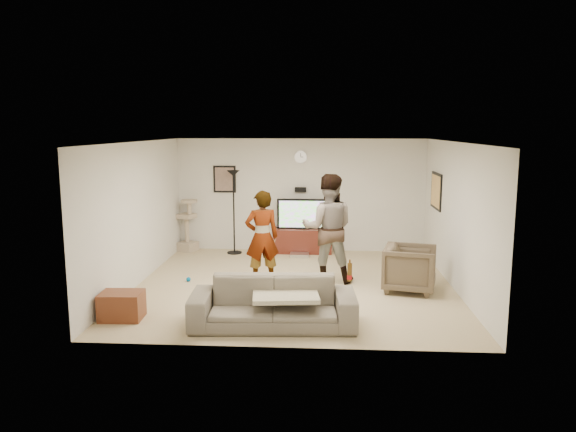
# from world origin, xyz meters

# --- Properties ---
(floor) EXTENTS (5.50, 5.50, 0.02)m
(floor) POSITION_xyz_m (0.00, 0.00, -0.01)
(floor) COLOR tan
(floor) RESTS_ON ground
(ceiling) EXTENTS (5.50, 5.50, 0.02)m
(ceiling) POSITION_xyz_m (0.00, 0.00, 2.51)
(ceiling) COLOR silver
(ceiling) RESTS_ON wall_back
(wall_back) EXTENTS (5.50, 0.04, 2.50)m
(wall_back) POSITION_xyz_m (0.00, 2.75, 1.25)
(wall_back) COLOR silver
(wall_back) RESTS_ON floor
(wall_front) EXTENTS (5.50, 0.04, 2.50)m
(wall_front) POSITION_xyz_m (0.00, -2.75, 1.25)
(wall_front) COLOR silver
(wall_front) RESTS_ON floor
(wall_left) EXTENTS (0.04, 5.50, 2.50)m
(wall_left) POSITION_xyz_m (-2.75, 0.00, 1.25)
(wall_left) COLOR silver
(wall_left) RESTS_ON floor
(wall_right) EXTENTS (0.04, 5.50, 2.50)m
(wall_right) POSITION_xyz_m (2.75, 0.00, 1.25)
(wall_right) COLOR silver
(wall_right) RESTS_ON floor
(wall_clock) EXTENTS (0.26, 0.04, 0.26)m
(wall_clock) POSITION_xyz_m (0.00, 2.72, 2.10)
(wall_clock) COLOR white
(wall_clock) RESTS_ON wall_back
(wall_speaker) EXTENTS (0.25, 0.10, 0.10)m
(wall_speaker) POSITION_xyz_m (0.00, 2.69, 1.38)
(wall_speaker) COLOR black
(wall_speaker) RESTS_ON wall_back
(picture_back) EXTENTS (0.42, 0.03, 0.52)m
(picture_back) POSITION_xyz_m (-1.70, 2.73, 1.60)
(picture_back) COLOR #7A6259
(picture_back) RESTS_ON wall_back
(picture_right) EXTENTS (0.03, 0.78, 0.62)m
(picture_right) POSITION_xyz_m (2.73, 1.60, 1.50)
(picture_right) COLOR tan
(picture_right) RESTS_ON wall_right
(tv_stand) EXTENTS (1.29, 0.45, 0.54)m
(tv_stand) POSITION_xyz_m (0.06, 2.50, 0.27)
(tv_stand) COLOR #481A12
(tv_stand) RESTS_ON floor
(console_box) EXTENTS (0.40, 0.30, 0.07)m
(console_box) POSITION_xyz_m (0.01, 2.11, 0.04)
(console_box) COLOR silver
(console_box) RESTS_ON floor
(tv) EXTENTS (1.12, 0.08, 0.66)m
(tv) POSITION_xyz_m (0.06, 2.50, 0.87)
(tv) COLOR black
(tv) RESTS_ON tv_stand
(tv_screen) EXTENTS (1.03, 0.01, 0.58)m
(tv_screen) POSITION_xyz_m (0.06, 2.46, 0.87)
(tv_screen) COLOR #4CE125
(tv_screen) RESTS_ON tv
(floor_lamp) EXTENTS (0.32, 0.32, 1.82)m
(floor_lamp) POSITION_xyz_m (-1.44, 2.35, 0.91)
(floor_lamp) COLOR black
(floor_lamp) RESTS_ON floor
(cat_tree) EXTENTS (0.48, 0.48, 1.17)m
(cat_tree) POSITION_xyz_m (-2.53, 2.50, 0.58)
(cat_tree) COLOR tan
(cat_tree) RESTS_ON floor
(person_left) EXTENTS (0.70, 0.57, 1.66)m
(person_left) POSITION_xyz_m (-0.57, 0.10, 0.83)
(person_left) COLOR #B5B6BC
(person_left) RESTS_ON floor
(person_right) EXTENTS (0.94, 0.74, 1.94)m
(person_right) POSITION_xyz_m (0.59, 0.28, 0.97)
(person_right) COLOR #2C4E83
(person_right) RESTS_ON floor
(sofa) EXTENTS (2.33, 1.01, 0.67)m
(sofa) POSITION_xyz_m (-0.19, -2.00, 0.33)
(sofa) COLOR #6A6255
(sofa) RESTS_ON floor
(throw_blanket) EXTENTS (0.97, 0.80, 0.06)m
(throw_blanket) POSITION_xyz_m (-0.02, -2.00, 0.45)
(throw_blanket) COLOR beige
(throw_blanket) RESTS_ON sofa
(beer_bottle) EXTENTS (0.06, 0.06, 0.25)m
(beer_bottle) POSITION_xyz_m (0.86, -2.00, 0.79)
(beer_bottle) COLOR #5C390E
(beer_bottle) RESTS_ON sofa
(armchair) EXTENTS (1.02, 1.01, 0.78)m
(armchair) POSITION_xyz_m (1.97, -0.22, 0.39)
(armchair) COLOR brown
(armchair) RESTS_ON floor
(side_table) EXTENTS (0.62, 0.48, 0.40)m
(side_table) POSITION_xyz_m (-2.40, -1.86, 0.20)
(side_table) COLOR #592A16
(side_table) RESTS_ON floor
(toy_ball) EXTENTS (0.08, 0.08, 0.08)m
(toy_ball) POSITION_xyz_m (-1.91, 0.09, 0.04)
(toy_ball) COLOR #005FA3
(toy_ball) RESTS_ON floor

